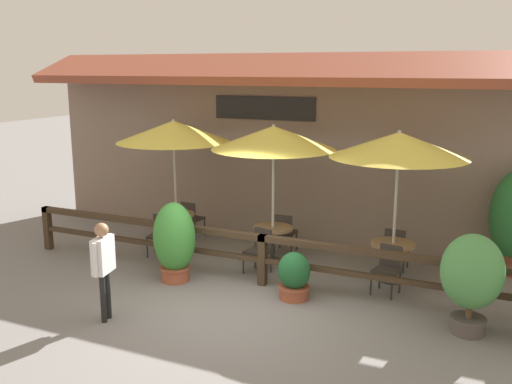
{
  "coord_description": "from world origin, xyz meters",
  "views": [
    {
      "loc": [
        3.97,
        -7.96,
        3.9
      ],
      "look_at": [
        -0.28,
        1.39,
        1.65
      ],
      "focal_mm": 40.0,
      "sensor_mm": 36.0,
      "label": 1
    }
  ],
  "objects_px": {
    "potted_plant_small_flowering": "(294,276)",
    "potted_plant_corner_fern": "(174,241)",
    "patio_umbrella_middle": "(273,138)",
    "chair_middle_streetside": "(259,249)",
    "potted_plant_tall_tropical": "(472,276)",
    "pedestrian": "(103,259)",
    "patio_umbrella_near": "(174,132)",
    "chair_near_streetside": "(160,233)",
    "dining_table_near": "(176,220)",
    "patio_umbrella_far": "(399,145)",
    "chair_near_wallside": "(191,217)",
    "chair_middle_wallside": "(285,231)",
    "chair_far_wallside": "(396,247)",
    "chair_far_streetside": "(388,267)",
    "dining_table_far": "(393,251)",
    "dining_table_middle": "(273,234)"
  },
  "relations": [
    {
      "from": "patio_umbrella_near",
      "to": "chair_near_wallside",
      "type": "xyz_separation_m",
      "value": [
        -0.03,
        0.69,
        -2.08
      ]
    },
    {
      "from": "chair_near_streetside",
      "to": "potted_plant_corner_fern",
      "type": "relative_size",
      "value": 0.57
    },
    {
      "from": "chair_middle_streetside",
      "to": "dining_table_far",
      "type": "distance_m",
      "value": 2.52
    },
    {
      "from": "chair_far_wallside",
      "to": "potted_plant_tall_tropical",
      "type": "xyz_separation_m",
      "value": [
        1.53,
        -2.31,
        0.43
      ]
    },
    {
      "from": "chair_far_streetside",
      "to": "chair_middle_wallside",
      "type": "bearing_deg",
      "value": 161.67
    },
    {
      "from": "dining_table_near",
      "to": "chair_far_wallside",
      "type": "xyz_separation_m",
      "value": [
        4.76,
        0.43,
        -0.11
      ]
    },
    {
      "from": "chair_far_streetside",
      "to": "chair_far_wallside",
      "type": "height_order",
      "value": "same"
    },
    {
      "from": "chair_near_wallside",
      "to": "patio_umbrella_far",
      "type": "xyz_separation_m",
      "value": [
        4.85,
        -0.9,
        2.08
      ]
    },
    {
      "from": "chair_middle_streetside",
      "to": "potted_plant_corner_fern",
      "type": "height_order",
      "value": "potted_plant_corner_fern"
    },
    {
      "from": "chair_middle_wallside",
      "to": "chair_middle_streetside",
      "type": "bearing_deg",
      "value": 86.28
    },
    {
      "from": "dining_table_middle",
      "to": "chair_far_streetside",
      "type": "relative_size",
      "value": 0.95
    },
    {
      "from": "patio_umbrella_middle",
      "to": "chair_far_wallside",
      "type": "height_order",
      "value": "patio_umbrella_middle"
    },
    {
      "from": "patio_umbrella_far",
      "to": "chair_far_wallside",
      "type": "distance_m",
      "value": 2.17
    },
    {
      "from": "patio_umbrella_near",
      "to": "potted_plant_corner_fern",
      "type": "height_order",
      "value": "patio_umbrella_near"
    },
    {
      "from": "dining_table_near",
      "to": "chair_near_wallside",
      "type": "distance_m",
      "value": 0.7
    },
    {
      "from": "chair_middle_wallside",
      "to": "potted_plant_tall_tropical",
      "type": "distance_m",
      "value": 4.62
    },
    {
      "from": "chair_middle_wallside",
      "to": "pedestrian",
      "type": "xyz_separation_m",
      "value": [
        -1.31,
        -4.3,
        0.54
      ]
    },
    {
      "from": "chair_near_streetside",
      "to": "pedestrian",
      "type": "distance_m",
      "value": 3.29
    },
    {
      "from": "potted_plant_tall_tropical",
      "to": "pedestrian",
      "type": "relative_size",
      "value": 0.97
    },
    {
      "from": "chair_near_wallside",
      "to": "patio_umbrella_middle",
      "type": "bearing_deg",
      "value": 166.57
    },
    {
      "from": "dining_table_near",
      "to": "dining_table_middle",
      "type": "relative_size",
      "value": 1.0
    },
    {
      "from": "patio_umbrella_middle",
      "to": "chair_far_wallside",
      "type": "distance_m",
      "value": 3.21
    },
    {
      "from": "chair_far_wallside",
      "to": "pedestrian",
      "type": "xyz_separation_m",
      "value": [
        -3.69,
        -4.19,
        0.54
      ]
    },
    {
      "from": "chair_near_streetside",
      "to": "patio_umbrella_far",
      "type": "distance_m",
      "value": 5.24
    },
    {
      "from": "chair_middle_streetside",
      "to": "chair_middle_wallside",
      "type": "height_order",
      "value": "same"
    },
    {
      "from": "chair_middle_streetside",
      "to": "potted_plant_small_flowering",
      "type": "xyz_separation_m",
      "value": [
        1.07,
        -0.94,
        -0.07
      ]
    },
    {
      "from": "patio_umbrella_middle",
      "to": "chair_middle_wallside",
      "type": "bearing_deg",
      "value": 90.1
    },
    {
      "from": "chair_middle_streetside",
      "to": "patio_umbrella_far",
      "type": "relative_size",
      "value": 0.3
    },
    {
      "from": "potted_plant_corner_fern",
      "to": "pedestrian",
      "type": "relative_size",
      "value": 0.94
    },
    {
      "from": "dining_table_far",
      "to": "pedestrian",
      "type": "distance_m",
      "value": 5.19
    },
    {
      "from": "dining_table_near",
      "to": "potted_plant_corner_fern",
      "type": "distance_m",
      "value": 2.18
    },
    {
      "from": "chair_middle_wallside",
      "to": "chair_near_streetside",
      "type": "bearing_deg",
      "value": 24.0
    },
    {
      "from": "patio_umbrella_near",
      "to": "chair_near_streetside",
      "type": "distance_m",
      "value": 2.19
    },
    {
      "from": "chair_middle_streetside",
      "to": "chair_far_streetside",
      "type": "relative_size",
      "value": 1.0
    },
    {
      "from": "chair_near_wallside",
      "to": "chair_far_streetside",
      "type": "bearing_deg",
      "value": 168.19
    },
    {
      "from": "dining_table_far",
      "to": "potted_plant_tall_tropical",
      "type": "height_order",
      "value": "potted_plant_tall_tropical"
    },
    {
      "from": "chair_near_wallside",
      "to": "chair_middle_wallside",
      "type": "xyz_separation_m",
      "value": [
        2.41,
        -0.16,
        0.0
      ]
    },
    {
      "from": "chair_middle_streetside",
      "to": "potted_plant_tall_tropical",
      "type": "height_order",
      "value": "potted_plant_tall_tropical"
    },
    {
      "from": "chair_middle_wallside",
      "to": "pedestrian",
      "type": "bearing_deg",
      "value": 69.45
    },
    {
      "from": "potted_plant_corner_fern",
      "to": "potted_plant_tall_tropical",
      "type": "distance_m",
      "value": 5.16
    },
    {
      "from": "potted_plant_corner_fern",
      "to": "patio_umbrella_near",
      "type": "bearing_deg",
      "value": 121.44
    },
    {
      "from": "chair_near_streetside",
      "to": "potted_plant_tall_tropical",
      "type": "bearing_deg",
      "value": -20.82
    },
    {
      "from": "chair_near_wallside",
      "to": "potted_plant_tall_tropical",
      "type": "bearing_deg",
      "value": 163.29
    },
    {
      "from": "potted_plant_corner_fern",
      "to": "chair_near_wallside",
      "type": "bearing_deg",
      "value": 114.49
    },
    {
      "from": "potted_plant_small_flowering",
      "to": "potted_plant_corner_fern",
      "type": "bearing_deg",
      "value": -177.01
    },
    {
      "from": "chair_near_wallside",
      "to": "chair_middle_streetside",
      "type": "xyz_separation_m",
      "value": [
        2.4,
        -1.49,
        0.0
      ]
    },
    {
      "from": "patio_umbrella_middle",
      "to": "chair_middle_streetside",
      "type": "height_order",
      "value": "patio_umbrella_middle"
    },
    {
      "from": "patio_umbrella_middle",
      "to": "potted_plant_small_flowering",
      "type": "relative_size",
      "value": 3.39
    },
    {
      "from": "potted_plant_corner_fern",
      "to": "potted_plant_small_flowering",
      "type": "bearing_deg",
      "value": 2.99
    },
    {
      "from": "patio_umbrella_near",
      "to": "chair_middle_streetside",
      "type": "relative_size",
      "value": 3.3
    }
  ]
}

